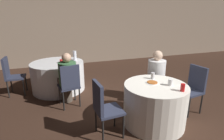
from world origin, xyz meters
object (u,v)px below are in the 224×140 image
at_px(chair_near_east, 194,85).
at_px(bottle_far, 75,56).
at_px(table_near, 154,104).
at_px(person_white_shirt, 156,77).
at_px(chair_near_northeast, 156,77).
at_px(chair_near_west, 103,105).
at_px(chair_far_south, 70,83).
at_px(soda_can_silver, 153,76).
at_px(pizza_plate_near, 152,82).
at_px(chair_far_west, 11,73).
at_px(soda_can_red, 183,88).
at_px(table_far, 58,76).
at_px(person_green_jacket, 67,78).

bearing_deg(chair_near_east, bottle_far, 36.55).
distance_m(table_near, person_white_shirt, 0.84).
bearing_deg(chair_near_northeast, table_near, 90.00).
bearing_deg(chair_near_northeast, chair_near_west, 63.66).
bearing_deg(chair_far_south, soda_can_silver, -38.95).
bearing_deg(pizza_plate_near, person_white_shirt, 51.39).
bearing_deg(chair_far_west, chair_near_northeast, 68.36).
height_order(soda_can_red, soda_can_silver, same).
distance_m(table_far, person_white_shirt, 2.46).
bearing_deg(person_white_shirt, chair_near_east, 166.49).
height_order(table_near, pizza_plate_near, pizza_plate_near).
relative_size(table_far, chair_far_south, 1.41).
distance_m(chair_far_west, chair_far_south, 1.67).
bearing_deg(table_near, chair_near_west, -176.13).
height_order(chair_far_south, person_white_shirt, person_white_shirt).
distance_m(chair_near_northeast, soda_can_silver, 0.72).
xyz_separation_m(table_far, pizza_plate_near, (1.51, -2.03, 0.38)).
bearing_deg(table_far, person_white_shirt, -36.65).
height_order(table_near, chair_far_south, chair_far_south).
distance_m(soda_can_red, bottle_far, 2.88).
relative_size(chair_near_west, chair_far_west, 1.00).
distance_m(table_near, chair_near_west, 0.98).
bearing_deg(chair_far_south, chair_near_east, -32.44).
distance_m(person_white_shirt, soda_can_silver, 0.56).
bearing_deg(chair_far_west, chair_far_south, 50.96).
bearing_deg(soda_can_silver, bottle_far, 120.94).
bearing_deg(table_far, chair_far_south, -80.09).
xyz_separation_m(table_near, soda_can_red, (0.24, -0.36, 0.43)).
distance_m(chair_far_south, person_white_shirt, 1.83).
relative_size(person_green_jacket, person_white_shirt, 0.99).
bearing_deg(chair_near_west, soda_can_silver, 103.89).
distance_m(chair_near_east, person_green_jacket, 2.57).
bearing_deg(chair_near_west, pizza_plate_near, 95.97).
xyz_separation_m(pizza_plate_near, bottle_far, (-1.05, 2.11, 0.12)).
height_order(chair_near_east, bottle_far, bottle_far).
relative_size(chair_near_west, soda_can_silver, 7.65).
distance_m(chair_near_east, soda_can_silver, 0.90).
height_order(chair_near_east, person_green_jacket, person_green_jacket).
height_order(person_green_jacket, pizza_plate_near, person_green_jacket).
height_order(table_far, chair_near_west, chair_near_west).
bearing_deg(bottle_far, chair_far_west, -178.42).
bearing_deg(person_green_jacket, chair_far_south, -90.00).
distance_m(chair_near_east, chair_far_west, 4.09).
relative_size(table_near, person_white_shirt, 0.93).
xyz_separation_m(chair_near_east, person_green_jacket, (-2.32, 1.11, 0.04)).
height_order(chair_near_east, pizza_plate_near, chair_near_east).
bearing_deg(person_white_shirt, chair_near_northeast, -90.00).
distance_m(chair_far_south, pizza_plate_near, 1.66).
bearing_deg(table_near, bottle_far, 115.63).
xyz_separation_m(table_far, person_white_shirt, (1.96, -1.46, 0.24)).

